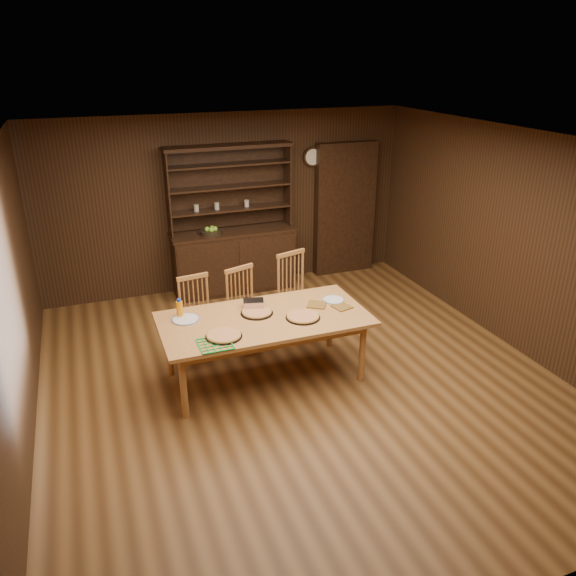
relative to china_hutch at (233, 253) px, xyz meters
name	(u,v)px	position (x,y,z in m)	size (l,w,h in m)	color
floor	(301,380)	(0.00, -2.75, -0.60)	(6.00, 6.00, 0.00)	brown
room_shell	(302,246)	(0.00, -2.75, 0.98)	(6.00, 6.00, 6.00)	silver
china_hutch	(233,253)	(0.00, 0.00, 0.00)	(1.84, 0.52, 2.17)	#332011
doorway	(345,209)	(1.90, 0.15, 0.45)	(1.00, 0.18, 2.10)	#332011
wall_clock	(312,157)	(1.35, 0.20, 1.30)	(0.30, 0.05, 0.30)	#332011
dining_table	(264,323)	(-0.35, -2.56, 0.09)	(2.23, 1.12, 0.75)	#CB8246
chair_left	(197,314)	(-0.92, -1.74, -0.08)	(0.45, 0.44, 0.98)	#BE8641
chair_center	(245,306)	(-0.34, -1.76, -0.06)	(0.52, 0.51, 1.02)	#BE8641
chair_right	(295,291)	(0.36, -1.65, -0.02)	(0.55, 0.53, 1.08)	#BE8641
pizza_left	(224,335)	(-0.87, -2.83, 0.17)	(0.37, 0.37, 0.04)	black
pizza_right	(303,316)	(0.03, -2.72, 0.17)	(0.37, 0.37, 0.04)	black
pizza_center	(257,312)	(-0.40, -2.44, 0.17)	(0.36, 0.36, 0.04)	black
cooling_rack	(215,344)	(-0.99, -2.96, 0.16)	(0.31, 0.31, 0.01)	#0CA234
plate_left	(186,319)	(-1.16, -2.32, 0.16)	(0.29, 0.29, 0.02)	silver
plate_right	(333,300)	(0.53, -2.42, 0.16)	(0.25, 0.25, 0.02)	silver
foil_dish	(254,304)	(-0.39, -2.28, 0.20)	(0.22, 0.16, 0.09)	white
juice_bottle	(180,309)	(-1.20, -2.22, 0.25)	(0.07, 0.07, 0.21)	orange
pot_holder_a	(342,307)	(0.54, -2.62, 0.16)	(0.19, 0.19, 0.01)	red
pot_holder_b	(317,305)	(0.30, -2.47, 0.16)	(0.20, 0.20, 0.02)	red
fruit_bowl	(211,232)	(-0.34, -0.07, 0.39)	(0.31, 0.31, 0.12)	black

